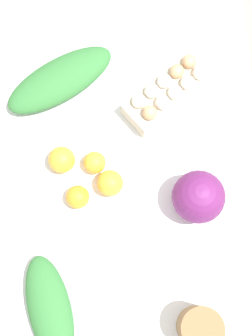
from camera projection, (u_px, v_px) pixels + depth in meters
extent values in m
plane|color=#C6B289|center=(126.00, 212.00, 2.08)|extent=(8.00, 8.00, 0.00)
cube|color=silver|center=(126.00, 171.00, 1.40)|extent=(1.40, 0.81, 0.03)
cylinder|color=olive|center=(204.00, 41.00, 1.92)|extent=(0.06, 0.06, 0.69)
cylinder|color=olive|center=(38.00, 46.00, 1.92)|extent=(0.06, 0.06, 0.69)
sphere|color=#6B2366|center=(198.00, 197.00, 1.29)|extent=(0.15, 0.15, 0.15)
cube|color=beige|center=(168.00, 93.00, 1.42)|extent=(0.27, 0.30, 0.06)
sphere|color=tan|center=(189.00, 62.00, 1.40)|extent=(0.04, 0.04, 0.04)
sphere|color=tan|center=(177.00, 71.00, 1.40)|extent=(0.04, 0.04, 0.04)
sphere|color=white|center=(164.00, 81.00, 1.39)|extent=(0.04, 0.04, 0.04)
sphere|color=white|center=(152.00, 91.00, 1.38)|extent=(0.04, 0.04, 0.04)
sphere|color=white|center=(139.00, 101.00, 1.37)|extent=(0.04, 0.04, 0.04)
sphere|color=white|center=(200.00, 73.00, 1.39)|extent=(0.04, 0.04, 0.04)
sphere|color=white|center=(188.00, 83.00, 1.39)|extent=(0.04, 0.04, 0.04)
sphere|color=white|center=(175.00, 93.00, 1.38)|extent=(0.04, 0.04, 0.04)
sphere|color=white|center=(163.00, 103.00, 1.37)|extent=(0.04, 0.04, 0.04)
sphere|color=tan|center=(150.00, 113.00, 1.36)|extent=(0.04, 0.04, 0.04)
cylinder|color=olive|center=(200.00, 328.00, 1.22)|extent=(0.11, 0.11, 0.11)
ellipsoid|color=#337538|center=(50.00, 309.00, 1.25)|extent=(0.31, 0.18, 0.07)
ellipsoid|color=#337538|center=(60.00, 80.00, 1.43)|extent=(0.30, 0.38, 0.07)
sphere|color=#F9A833|center=(110.00, 183.00, 1.34)|extent=(0.08, 0.08, 0.08)
sphere|color=#F9A833|center=(62.00, 160.00, 1.36)|extent=(0.08, 0.08, 0.08)
sphere|color=#F9A833|center=(95.00, 163.00, 1.36)|extent=(0.07, 0.07, 0.07)
sphere|color=orange|center=(78.00, 197.00, 1.33)|extent=(0.07, 0.07, 0.07)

